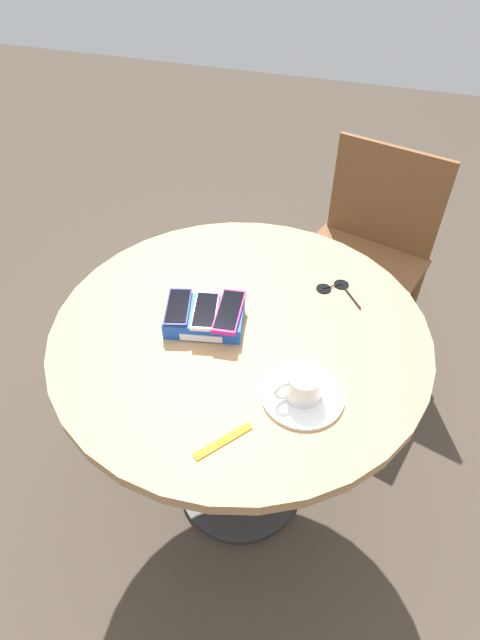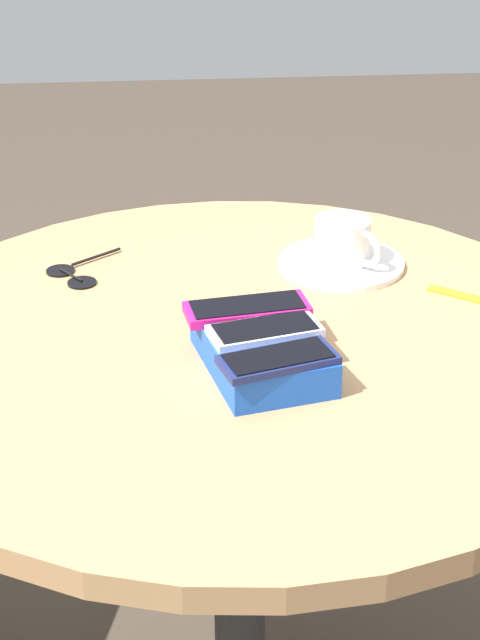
{
  "view_description": "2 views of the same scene",
  "coord_description": "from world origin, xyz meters",
  "px_view_note": "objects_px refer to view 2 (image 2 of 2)",
  "views": [
    {
      "loc": [
        0.26,
        -0.78,
        1.56
      ],
      "look_at": [
        0.0,
        0.0,
        0.77
      ],
      "focal_mm": 28.0,
      "sensor_mm": 36.0,
      "label": 1
    },
    {
      "loc": [
        -1.1,
        0.1,
        1.34
      ],
      "look_at": [
        0.0,
        0.0,
        0.77
      ],
      "focal_mm": 60.0,
      "sensor_mm": 36.0,
      "label": 2
    }
  ],
  "objects_px": {
    "round_table": "(240,431)",
    "sunglasses": "(74,274)",
    "phone_box": "(262,352)",
    "phone_navy": "(278,359)",
    "saucer": "(341,263)",
    "phone_white": "(265,330)",
    "phone_magenta": "(247,309)",
    "lanyard_strap": "(475,299)",
    "coffee_cup": "(343,240)"
  },
  "relations": [
    {
      "from": "saucer",
      "to": "lanyard_strap",
      "type": "distance_m",
      "value": 0.19
    },
    {
      "from": "round_table",
      "to": "sunglasses",
      "type": "height_order",
      "value": "sunglasses"
    },
    {
      "from": "round_table",
      "to": "saucer",
      "type": "bearing_deg",
      "value": -39.61
    },
    {
      "from": "round_table",
      "to": "phone_magenta",
      "type": "relative_size",
      "value": 5.93
    },
    {
      "from": "round_table",
      "to": "saucer",
      "type": "xyz_separation_m",
      "value": [
        0.18,
        -0.15,
        0.14
      ]
    },
    {
      "from": "phone_white",
      "to": "saucer",
      "type": "relative_size",
      "value": 0.78
    },
    {
      "from": "sunglasses",
      "to": "phone_navy",
      "type": "bearing_deg",
      "value": -144.51
    },
    {
      "from": "phone_magenta",
      "to": "phone_white",
      "type": "bearing_deg",
      "value": -164.1
    },
    {
      "from": "phone_navy",
      "to": "sunglasses",
      "type": "height_order",
      "value": "phone_navy"
    },
    {
      "from": "round_table",
      "to": "phone_navy",
      "type": "relative_size",
      "value": 6.56
    },
    {
      "from": "coffee_cup",
      "to": "round_table",
      "type": "bearing_deg",
      "value": 139.8
    },
    {
      "from": "phone_magenta",
      "to": "phone_navy",
      "type": "bearing_deg",
      "value": -169.34
    },
    {
      "from": "phone_magenta",
      "to": "lanyard_strap",
      "type": "xyz_separation_m",
      "value": [
        0.09,
        -0.3,
        -0.04
      ]
    },
    {
      "from": "phone_white",
      "to": "phone_box",
      "type": "bearing_deg",
      "value": 142.69
    },
    {
      "from": "phone_box",
      "to": "coffee_cup",
      "type": "distance_m",
      "value": 0.29
    },
    {
      "from": "round_table",
      "to": "phone_magenta",
      "type": "xyz_separation_m",
      "value": [
        -0.02,
        -0.01,
        0.18
      ]
    },
    {
      "from": "phone_navy",
      "to": "saucer",
      "type": "distance_m",
      "value": 0.35
    },
    {
      "from": "phone_navy",
      "to": "saucer",
      "type": "height_order",
      "value": "phone_navy"
    },
    {
      "from": "sunglasses",
      "to": "phone_white",
      "type": "bearing_deg",
      "value": -139.24
    },
    {
      "from": "round_table",
      "to": "sunglasses",
      "type": "relative_size",
      "value": 7.31
    },
    {
      "from": "phone_white",
      "to": "phone_magenta",
      "type": "distance_m",
      "value": 0.05
    },
    {
      "from": "phone_box",
      "to": "phone_navy",
      "type": "xyz_separation_m",
      "value": [
        -0.06,
        -0.01,
        0.02
      ]
    },
    {
      "from": "phone_white",
      "to": "sunglasses",
      "type": "bearing_deg",
      "value": 40.76
    },
    {
      "from": "saucer",
      "to": "lanyard_strap",
      "type": "bearing_deg",
      "value": -127.75
    },
    {
      "from": "phone_navy",
      "to": "coffee_cup",
      "type": "height_order",
      "value": "coffee_cup"
    },
    {
      "from": "round_table",
      "to": "phone_magenta",
      "type": "distance_m",
      "value": 0.18
    },
    {
      "from": "round_table",
      "to": "phone_box",
      "type": "distance_m",
      "value": 0.17
    },
    {
      "from": "coffee_cup",
      "to": "phone_magenta",
      "type": "bearing_deg",
      "value": 144.31
    },
    {
      "from": "phone_box",
      "to": "lanyard_strap",
      "type": "relative_size",
      "value": 1.59
    },
    {
      "from": "phone_navy",
      "to": "lanyard_strap",
      "type": "relative_size",
      "value": 1.08
    },
    {
      "from": "phone_navy",
      "to": "lanyard_strap",
      "type": "xyz_separation_m",
      "value": [
        0.21,
        -0.27,
        -0.04
      ]
    },
    {
      "from": "phone_white",
      "to": "phone_magenta",
      "type": "xyz_separation_m",
      "value": [
        0.05,
        0.01,
        0.0
      ]
    },
    {
      "from": "phone_navy",
      "to": "phone_magenta",
      "type": "height_order",
      "value": "phone_magenta"
    },
    {
      "from": "phone_box",
      "to": "lanyard_strap",
      "type": "xyz_separation_m",
      "value": [
        0.15,
        -0.28,
        -0.02
      ]
    },
    {
      "from": "lanyard_strap",
      "to": "sunglasses",
      "type": "height_order",
      "value": "sunglasses"
    },
    {
      "from": "phone_box",
      "to": "phone_magenta",
      "type": "distance_m",
      "value": 0.06
    },
    {
      "from": "coffee_cup",
      "to": "sunglasses",
      "type": "xyz_separation_m",
      "value": [
        0.0,
        0.36,
        -0.04
      ]
    },
    {
      "from": "phone_box",
      "to": "sunglasses",
      "type": "bearing_deg",
      "value": 40.02
    },
    {
      "from": "phone_navy",
      "to": "coffee_cup",
      "type": "distance_m",
      "value": 0.34
    },
    {
      "from": "round_table",
      "to": "sunglasses",
      "type": "xyz_separation_m",
      "value": [
        0.18,
        0.2,
        0.14
      ]
    },
    {
      "from": "phone_white",
      "to": "saucer",
      "type": "distance_m",
      "value": 0.29
    },
    {
      "from": "sunglasses",
      "to": "coffee_cup",
      "type": "bearing_deg",
      "value": -90.4
    },
    {
      "from": "phone_magenta",
      "to": "saucer",
      "type": "height_order",
      "value": "phone_magenta"
    },
    {
      "from": "coffee_cup",
      "to": "sunglasses",
      "type": "bearing_deg",
      "value": 89.6
    },
    {
      "from": "phone_white",
      "to": "lanyard_strap",
      "type": "relative_size",
      "value": 1.06
    },
    {
      "from": "phone_box",
      "to": "coffee_cup",
      "type": "relative_size",
      "value": 2.15
    },
    {
      "from": "phone_magenta",
      "to": "coffee_cup",
      "type": "distance_m",
      "value": 0.25
    },
    {
      "from": "round_table",
      "to": "phone_white",
      "type": "height_order",
      "value": "phone_white"
    },
    {
      "from": "coffee_cup",
      "to": "lanyard_strap",
      "type": "bearing_deg",
      "value": -127.58
    },
    {
      "from": "round_table",
      "to": "lanyard_strap",
      "type": "relative_size",
      "value": 7.08
    }
  ]
}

